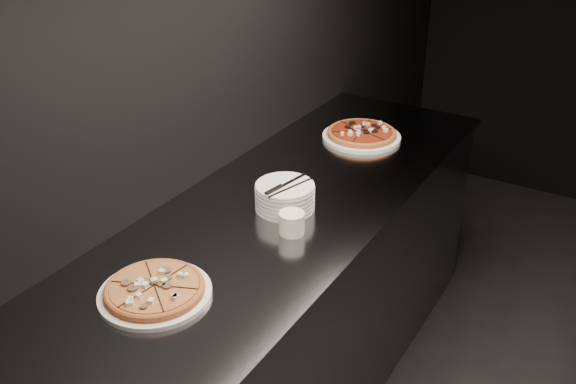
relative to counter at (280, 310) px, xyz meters
The scene contains 7 objects.
wall_left 1.01m from the counter, behind, with size 0.02×5.00×2.80m, color black.
counter is the anchor object (origin of this frame).
pizza_mushroom 0.78m from the counter, 92.89° to the right, with size 0.38×0.38×0.04m.
pizza_tomato 0.86m from the counter, 91.30° to the left, with size 0.39×0.39×0.04m.
plate_stack 0.51m from the counter, 21.99° to the left, with size 0.21×0.21×0.09m.
cutlery 0.56m from the counter, 16.89° to the right, with size 0.11×0.21×0.01m.
ramekin 0.53m from the counter, 44.63° to the right, with size 0.09×0.09×0.08m.
Camera 1 is at (-1.07, -1.69, 2.04)m, focal length 40.00 mm.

